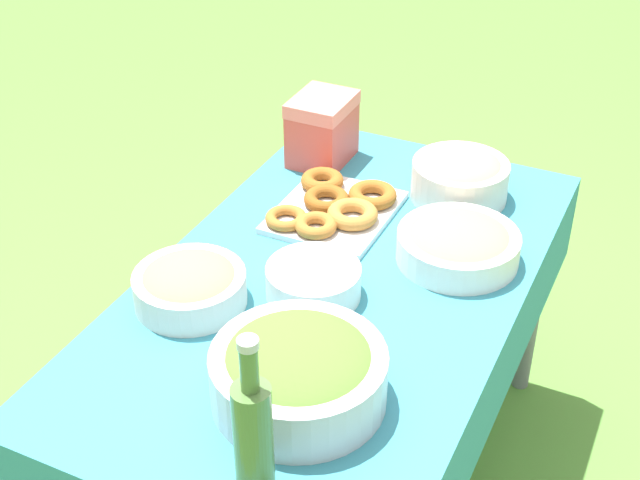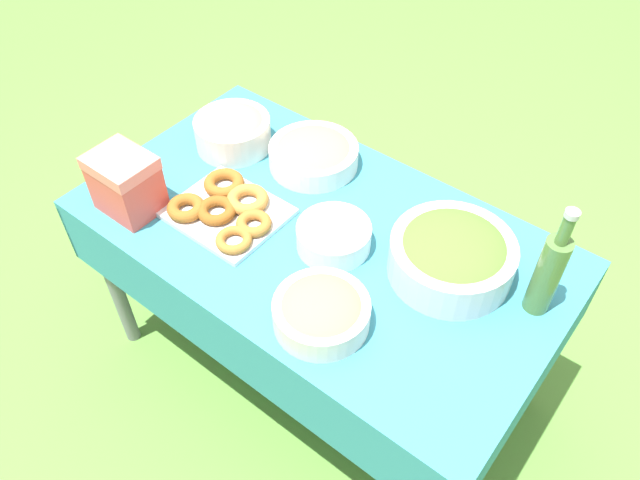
{
  "view_description": "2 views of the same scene",
  "coord_description": "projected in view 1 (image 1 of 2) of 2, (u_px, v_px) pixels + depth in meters",
  "views": [
    {
      "loc": [
        -1.45,
        -0.65,
        1.89
      ],
      "look_at": [
        -0.02,
        0.03,
        0.83
      ],
      "focal_mm": 50.0,
      "sensor_mm": 36.0,
      "label": 1
    },
    {
      "loc": [
        -0.77,
        0.97,
        1.99
      ],
      "look_at": [
        -0.04,
        0.05,
        0.74
      ],
      "focal_mm": 35.0,
      "sensor_mm": 36.0,
      "label": 2
    }
  ],
  "objects": [
    {
      "name": "olive_oil_bottle",
      "position": [
        253.0,
        438.0,
        1.41
      ],
      "size": [
        0.07,
        0.07,
        0.34
      ],
      "color": "#4C7238",
      "rests_on": "picnic_table"
    },
    {
      "name": "donut_platter",
      "position": [
        335.0,
        207.0,
        2.2
      ],
      "size": [
        0.34,
        0.3,
        0.05
      ],
      "color": "silver",
      "rests_on": "picnic_table"
    },
    {
      "name": "bread_bowl",
      "position": [
        458.0,
        244.0,
        2.02
      ],
      "size": [
        0.28,
        0.28,
        0.09
      ],
      "color": "white",
      "rests_on": "picnic_table"
    },
    {
      "name": "pasta_bowl",
      "position": [
        460.0,
        176.0,
        2.24
      ],
      "size": [
        0.24,
        0.24,
        0.12
      ],
      "color": "silver",
      "rests_on": "picnic_table"
    },
    {
      "name": "plate_stack",
      "position": [
        313.0,
        282.0,
        1.92
      ],
      "size": [
        0.21,
        0.21,
        0.07
      ],
      "color": "white",
      "rests_on": "picnic_table"
    },
    {
      "name": "salad_bowl",
      "position": [
        299.0,
        372.0,
        1.63
      ],
      "size": [
        0.33,
        0.33,
        0.13
      ],
      "color": "silver",
      "rests_on": "picnic_table"
    },
    {
      "name": "picnic_table",
      "position": [
        335.0,
        315.0,
        2.03
      ],
      "size": [
        1.4,
        0.8,
        0.71
      ],
      "color": "teal",
      "rests_on": "ground_plane"
    },
    {
      "name": "fruit_bowl",
      "position": [
        190.0,
        285.0,
        1.89
      ],
      "size": [
        0.24,
        0.24,
        0.09
      ],
      "color": "silver",
      "rests_on": "picnic_table"
    },
    {
      "name": "cooler_box",
      "position": [
        322.0,
        129.0,
        2.39
      ],
      "size": [
        0.18,
        0.15,
        0.19
      ],
      "color": "#E04C42",
      "rests_on": "picnic_table"
    }
  ]
}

